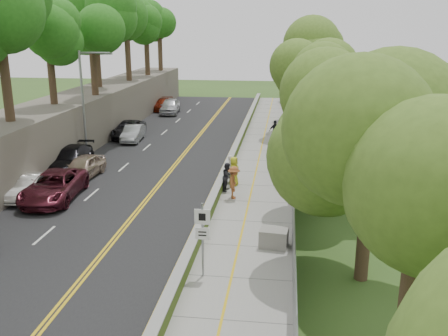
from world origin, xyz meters
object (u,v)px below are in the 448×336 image
at_px(signpost, 202,232).
at_px(person_far, 275,131).
at_px(construction_barrel, 279,130).
at_px(painter_0, 234,171).
at_px(car_1, 29,187).
at_px(car_2, 54,186).
at_px(concrete_block, 274,238).
at_px(streetlight, 86,98).

bearing_deg(signpost, person_far, 84.94).
distance_m(construction_barrel, painter_0, 15.43).
bearing_deg(painter_0, car_1, 117.11).
bearing_deg(car_2, car_1, 170.43).
bearing_deg(construction_barrel, car_1, -126.60).
bearing_deg(person_far, car_2, 40.19).
bearing_deg(concrete_block, streetlight, 135.79).
xyz_separation_m(streetlight, construction_barrel, (14.00, 10.10, -4.11)).
relative_size(signpost, concrete_block, 2.47).
bearing_deg(construction_barrel, signpost, -95.24).
xyz_separation_m(streetlight, signpost, (11.51, -17.02, -2.68)).
distance_m(concrete_block, painter_0, 9.18).
height_order(car_2, person_far, person_far).
height_order(streetlight, person_far, streetlight).
bearing_deg(construction_barrel, person_far, -96.98).
distance_m(car_1, car_2, 1.61).
bearing_deg(car_2, signpost, -43.61).
bearing_deg(car_1, painter_0, 12.97).
distance_m(car_1, person_far, 21.53).
relative_size(signpost, painter_0, 1.69).
distance_m(concrete_block, person_far, 21.45).
height_order(construction_barrel, person_far, person_far).
bearing_deg(car_2, painter_0, 16.22).
relative_size(streetlight, painter_0, 4.35).
xyz_separation_m(construction_barrel, painter_0, (-2.51, -15.22, 0.44)).
relative_size(construction_barrel, car_2, 0.17).
distance_m(construction_barrel, concrete_block, 23.96).
xyz_separation_m(construction_barrel, car_2, (-12.53, -19.15, 0.31)).
bearing_deg(signpost, streetlight, 124.08).
height_order(signpost, car_1, signpost).
bearing_deg(streetlight, signpost, -55.92).
bearing_deg(painter_0, person_far, -0.91).
distance_m(painter_0, person_far, 12.88).
distance_m(streetlight, car_2, 9.93).
xyz_separation_m(concrete_block, car_1, (-14.38, 4.93, 0.23)).
xyz_separation_m(painter_0, person_far, (2.21, 12.69, -0.01)).
distance_m(streetlight, concrete_block, 20.31).
height_order(construction_barrel, car_2, car_2).
distance_m(signpost, painter_0, 11.94).
relative_size(concrete_block, person_far, 0.69).
distance_m(signpost, car_1, 14.24).
bearing_deg(car_1, car_2, -9.55).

